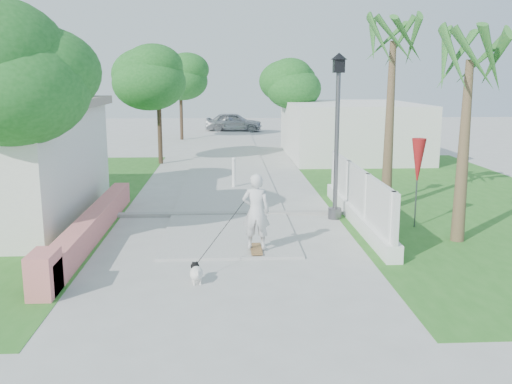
{
  "coord_description": "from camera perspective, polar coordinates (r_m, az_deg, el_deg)",
  "views": [
    {
      "loc": [
        -0.06,
        -9.56,
        3.82
      ],
      "look_at": [
        0.65,
        3.86,
        1.1
      ],
      "focal_mm": 40.0,
      "sensor_mm": 36.0,
      "label": 1
    }
  ],
  "objects": [
    {
      "name": "lattice_fence",
      "position": [
        15.32,
        10.1,
        -1.09
      ],
      "size": [
        0.35,
        7.0,
        1.5
      ],
      "color": "white",
      "rests_on": "ground"
    },
    {
      "name": "tree_left_mid",
      "position": [
        18.84,
        -20.05,
        9.77
      ],
      "size": [
        3.2,
        3.2,
        4.85
      ],
      "color": "#4C3826",
      "rests_on": "ground"
    },
    {
      "name": "palm_near",
      "position": [
        13.88,
        20.55,
        11.28
      ],
      "size": [
        1.8,
        1.8,
        4.7
      ],
      "color": "brown",
      "rests_on": "ground"
    },
    {
      "name": "curb",
      "position": [
        16.01,
        -2.73,
        -2.2
      ],
      "size": [
        6.5,
        0.25,
        0.1
      ],
      "primitive_type": "cube",
      "color": "#999993",
      "rests_on": "ground"
    },
    {
      "name": "tree_path_left",
      "position": [
        25.71,
        -9.74,
        11.27
      ],
      "size": [
        3.4,
        3.4,
        5.23
      ],
      "color": "#4C3826",
      "rests_on": "ground"
    },
    {
      "name": "grass_left",
      "position": [
        19.26,
        -24.08,
        -1.0
      ],
      "size": [
        8.0,
        20.0,
        0.01
      ],
      "primitive_type": "cube",
      "color": "#2D6C22",
      "rests_on": "ground"
    },
    {
      "name": "ground",
      "position": [
        10.29,
        -2.53,
        -10.35
      ],
      "size": [
        90.0,
        90.0,
        0.0
      ],
      "primitive_type": "plane",
      "color": "#B7B7B2",
      "rests_on": "ground"
    },
    {
      "name": "patio_umbrella",
      "position": [
        15.03,
        15.89,
        2.84
      ],
      "size": [
        0.36,
        0.36,
        2.3
      ],
      "color": "#59595E",
      "rests_on": "ground"
    },
    {
      "name": "dog",
      "position": [
        10.9,
        -6.0,
        -7.99
      ],
      "size": [
        0.32,
        0.55,
        0.38
      ],
      "rotation": [
        0.0,
        0.0,
        0.18
      ],
      "color": "white",
      "rests_on": "ground"
    },
    {
      "name": "bollard",
      "position": [
        19.83,
        -2.24,
        2.03
      ],
      "size": [
        0.14,
        0.14,
        1.09
      ],
      "color": "white",
      "rests_on": "ground"
    },
    {
      "name": "street_lamp",
      "position": [
        15.41,
        8.1,
        6.13
      ],
      "size": [
        0.44,
        0.44,
        4.44
      ],
      "color": "#59595E",
      "rests_on": "ground"
    },
    {
      "name": "path_strip",
      "position": [
        29.8,
        -2.89,
        4.11
      ],
      "size": [
        3.2,
        36.0,
        0.06
      ],
      "primitive_type": "cube",
      "color": "#B7B7B2",
      "rests_on": "ground"
    },
    {
      "name": "tree_left_near",
      "position": [
        13.3,
        -22.86,
        10.57
      ],
      "size": [
        3.6,
        3.6,
        5.28
      ],
      "color": "#4C3826",
      "rests_on": "ground"
    },
    {
      "name": "palm_far",
      "position": [
        16.73,
        13.52,
        13.4
      ],
      "size": [
        1.8,
        1.8,
        5.3
      ],
      "color": "brown",
      "rests_on": "ground"
    },
    {
      "name": "tree_path_right",
      "position": [
        29.72,
        3.37,
        10.78
      ],
      "size": [
        3.0,
        3.0,
        4.79
      ],
      "color": "#4C3826",
      "rests_on": "ground"
    },
    {
      "name": "tree_path_far",
      "position": [
        35.64,
        -7.55,
        11.33
      ],
      "size": [
        3.2,
        3.2,
        5.17
      ],
      "color": "#4C3826",
      "rests_on": "ground"
    },
    {
      "name": "grass_right",
      "position": [
        19.3,
        18.49,
        -0.56
      ],
      "size": [
        8.0,
        20.0,
        0.01
      ],
      "primitive_type": "cube",
      "color": "#2D6C22",
      "rests_on": "ground"
    },
    {
      "name": "parked_car",
      "position": [
        40.92,
        -2.24,
        7.01
      ],
      "size": [
        4.09,
        1.89,
        1.36
      ],
      "primitive_type": "imported",
      "rotation": [
        0.0,
        0.0,
        1.5
      ],
      "color": "#A8ACB0",
      "rests_on": "ground"
    },
    {
      "name": "building_right",
      "position": [
        28.33,
        9.4,
        6.17
      ],
      "size": [
        6.0,
        8.0,
        2.6
      ],
      "primitive_type": "cube",
      "color": "silver",
      "rests_on": "ground"
    },
    {
      "name": "pink_wall",
      "position": [
        13.96,
        -16.39,
        -3.6
      ],
      "size": [
        0.45,
        8.2,
        0.8
      ],
      "color": "#E07D73",
      "rests_on": "ground"
    },
    {
      "name": "skateboarder",
      "position": [
        11.84,
        -2.61,
        -3.49
      ],
      "size": [
        1.55,
        2.08,
        1.78
      ],
      "rotation": [
        0.0,
        0.0,
        2.99
      ],
      "color": "olive",
      "rests_on": "ground"
    }
  ]
}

